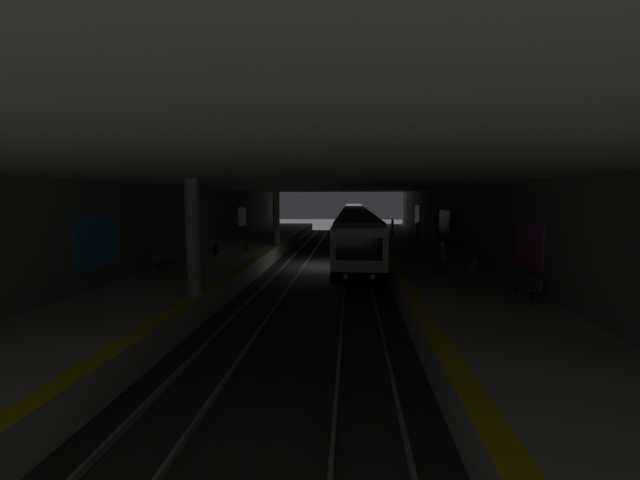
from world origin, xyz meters
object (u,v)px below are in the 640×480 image
object	(u,v)px
pillar_near	(193,237)
bench_left_mid	(432,237)
backpack_on_floor	(246,248)
bench_right_mid	(232,236)
metro_train	(355,222)
suitcase_rolling	(216,250)
bench_left_far	(412,227)
person_waiting_near	(442,257)
person_walking_mid	(392,227)
bench_left_near	(526,284)
bench_right_near	(162,258)
pillar_far	(276,216)
trash_bin	(474,267)
person_standing_far	(417,230)

from	to	relation	value
pillar_near	bench_left_mid	bearing A→B (deg)	-35.27
backpack_on_floor	bench_right_mid	bearing A→B (deg)	25.88
metro_train	pillar_near	bearing A→B (deg)	168.17
bench_right_mid	suitcase_rolling	world-z (taller)	suitcase_rolling
bench_left_far	person_waiting_near	bearing A→B (deg)	174.64
person_walking_mid	suitcase_rolling	bearing A→B (deg)	136.56
bench_left_near	backpack_on_floor	distance (m)	18.62
person_walking_mid	bench_right_mid	bearing A→B (deg)	112.98
bench_right_near	bench_right_mid	distance (m)	12.72
metro_train	suitcase_rolling	world-z (taller)	metro_train
metro_train	bench_left_mid	bearing A→B (deg)	-154.12
pillar_far	suitcase_rolling	world-z (taller)	pillar_far
bench_right_mid	trash_bin	distance (m)	21.38
bench_right_mid	person_waiting_near	size ratio (longest dim) A/B	0.98
bench_left_far	suitcase_rolling	world-z (taller)	suitcase_rolling
pillar_far	person_waiting_near	size ratio (longest dim) A/B	2.64
bench_right_mid	backpack_on_floor	size ratio (longest dim) A/B	4.25
bench_left_far	person_walking_mid	distance (m)	5.29
bench_right_near	bench_left_far	bearing A→B (deg)	-36.10
person_standing_far	backpack_on_floor	distance (m)	15.64
bench_left_near	metro_train	bearing A→B (deg)	11.65
metro_train	person_standing_far	xyz separation A→B (m)	(-10.65, -5.50, -0.08)
bench_left_near	person_waiting_near	distance (m)	4.51
backpack_on_floor	trash_bin	world-z (taller)	trash_bin
pillar_near	pillar_far	size ratio (longest dim) A/B	1.00
bench_right_near	backpack_on_floor	xyz separation A→B (m)	(6.86, -2.84, -0.32)
pillar_near	bench_left_near	xyz separation A→B (m)	(0.55, -12.88, -1.75)
bench_left_near	bench_left_mid	size ratio (longest dim) A/B	1.00
bench_left_mid	bench_right_near	bearing A→B (deg)	126.24
pillar_far	person_waiting_near	distance (m)	16.55
bench_right_near	suitcase_rolling	world-z (taller)	suitcase_rolling
bench_left_far	bench_right_mid	distance (m)	20.14
bench_left_far	suitcase_rolling	size ratio (longest dim) A/B	1.84
bench_right_near	person_standing_far	xyz separation A→B (m)	(14.91, -16.23, 0.37)
pillar_near	bench_left_near	distance (m)	13.01
bench_left_far	backpack_on_floor	world-z (taller)	bench_left_far
pillar_far	trash_bin	world-z (taller)	pillar_far
pillar_near	suitcase_rolling	world-z (taller)	pillar_near
pillar_near	backpack_on_floor	size ratio (longest dim) A/B	11.38
backpack_on_floor	person_waiting_near	bearing A→B (deg)	-124.44
pillar_near	bench_left_far	size ratio (longest dim) A/B	2.68
bench_right_mid	person_walking_mid	world-z (taller)	person_walking_mid
pillar_far	person_waiting_near	bearing A→B (deg)	-140.15
bench_right_near	trash_bin	distance (m)	16.37
bench_left_near	suitcase_rolling	size ratio (longest dim) A/B	1.84
bench_left_near	person_waiting_near	bearing A→B (deg)	31.05
bench_right_mid	person_walking_mid	size ratio (longest dim) A/B	0.99
bench_right_mid	suitcase_rolling	xyz separation A→B (m)	(-7.77, -1.28, -0.21)
metro_train	trash_bin	xyz separation A→B (m)	(-26.64, -5.60, -0.55)
bench_right_near	bench_left_near	bearing A→B (deg)	-106.80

